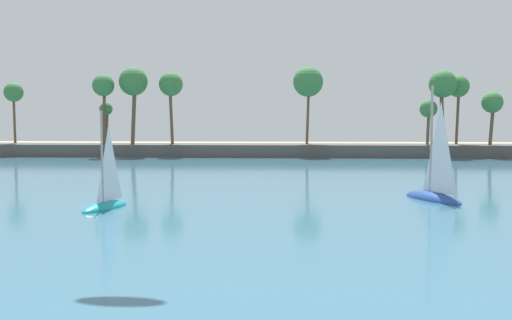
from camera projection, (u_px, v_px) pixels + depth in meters
sea at (279, 167)px, 71.31m from camera, size 220.00×115.38×0.06m
palm_headland at (287, 132)px, 88.74m from camera, size 94.21×6.48×12.84m
sailboat_near_shore at (106, 199)px, 40.42m from camera, size 2.73×4.90×6.80m
sailboat_mid_bay at (434, 189)px, 44.23m from camera, size 3.99×6.24×8.71m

